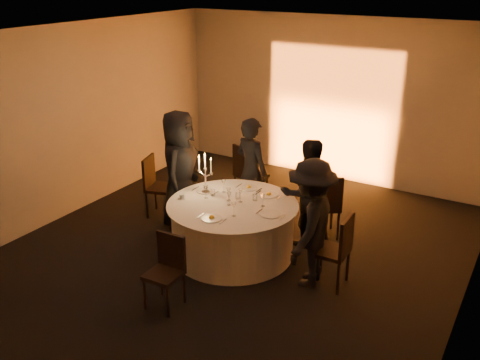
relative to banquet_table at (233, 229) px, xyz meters
The scene contains 34 objects.
floor 0.38m from the banquet_table, ahead, with size 7.00×7.00×0.00m, color black.
ceiling 2.62m from the banquet_table, ahead, with size 7.00×7.00×0.00m, color silver.
wall_back 3.67m from the banquet_table, 90.00° to the left, with size 7.00×7.00×0.00m, color #ABA69F.
wall_front 3.67m from the banquet_table, 90.00° to the right, with size 7.00×7.00×0.00m, color #ABA69F.
wall_left 3.20m from the banquet_table, behind, with size 7.00×7.00×0.00m, color #ABA69F.
wall_right 3.20m from the banquet_table, ahead, with size 7.00×7.00×0.00m, color #ABA69F.
uplighter_fixture 3.22m from the banquet_table, 90.00° to the left, with size 0.25×0.12×0.10m, color black.
banquet_table is the anchor object (origin of this frame).
chair_left 1.80m from the banquet_table, 164.54° to the left, with size 0.54×0.54×0.98m.
chair_back_left 1.78m from the banquet_table, 113.46° to the left, with size 0.58×0.58×1.03m.
chair_back_right 1.44m from the banquet_table, 50.36° to the left, with size 0.61×0.61×1.00m.
chair_right 1.54m from the banquet_table, ahead, with size 0.43×0.43×0.97m.
chair_front 1.41m from the banquet_table, 91.87° to the right, with size 0.40×0.40×0.88m.
guest_left 1.36m from the banquet_table, 161.34° to the left, with size 0.90×0.58×1.83m, color black.
guest_back_left 1.22m from the banquet_table, 106.36° to the left, with size 0.61×0.40×1.68m, color black.
guest_back_right 1.17m from the banquet_table, 47.39° to the left, with size 0.77×0.60×1.59m, color black.
guest_right 1.30m from the banquet_table, ahead, with size 1.07×0.62×1.66m, color black.
plate_left 0.71m from the banquet_table, 163.19° to the left, with size 0.36×0.25×0.01m.
plate_back_left 0.72m from the banquet_table, 97.93° to the left, with size 0.36×0.25×0.08m.
plate_back_right 0.71m from the banquet_table, 59.98° to the left, with size 0.36×0.25×0.08m.
plate_right 0.72m from the banquet_table, ahead, with size 0.36×0.28×0.01m.
plate_front 0.67m from the banquet_table, 88.68° to the right, with size 0.36×0.27×0.08m.
coffee_cup 0.84m from the banquet_table, 163.31° to the right, with size 0.11×0.11×0.07m.
candelabra 0.81m from the banquet_table, 165.69° to the left, with size 0.25×0.12×0.60m.
wine_glass_a 0.53m from the banquet_table, 100.74° to the right, with size 0.07×0.07×0.19m.
wine_glass_b 0.67m from the banquet_table, 138.87° to the left, with size 0.07×0.07×0.19m.
wine_glass_c 0.54m from the banquet_table, 147.33° to the left, with size 0.07×0.07×0.19m.
wine_glass_d 0.67m from the banquet_table, behind, with size 0.07×0.07×0.19m.
wine_glass_e 0.65m from the banquet_table, 55.90° to the right, with size 0.07×0.07×0.19m.
wine_glass_f 0.67m from the banquet_table, 19.14° to the left, with size 0.07×0.07×0.19m.
wine_glass_g 0.54m from the banquet_table, 60.82° to the left, with size 0.07×0.07×0.19m.
tumbler_a 0.58m from the banquet_table, 166.26° to the left, with size 0.07×0.07×0.09m, color silver.
tumbler_b 0.47m from the banquet_table, 98.44° to the left, with size 0.07×0.07×0.09m, color silver.
tumbler_c 0.54m from the banquet_table, 51.03° to the left, with size 0.07×0.07×0.09m, color silver.
Camera 1 is at (3.47, -5.65, 3.77)m, focal length 40.00 mm.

